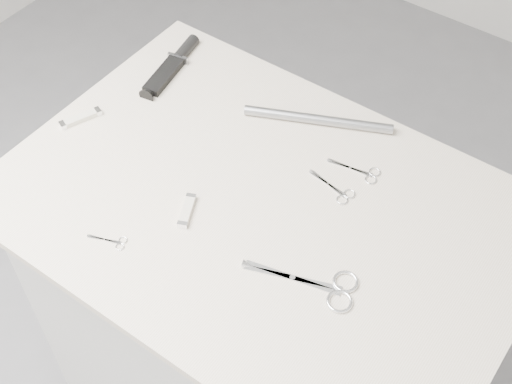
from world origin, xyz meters
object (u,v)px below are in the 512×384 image
Objects in this scene: embroidery_scissors_b at (362,172)px; pocket_knife_a at (81,118)px; large_shears at (324,287)px; pocket_knife_b at (187,211)px; embroidery_scissors_a at (337,191)px; metal_rail at (318,119)px; plinth at (261,328)px; tiny_scissors at (112,241)px; sheathed_knife at (174,63)px.

pocket_knife_a reaches higher than embroidery_scissors_b.
large_shears is 0.28m from embroidery_scissors_b.
embroidery_scissors_b is 0.35m from pocket_knife_b.
embroidery_scissors_a is 0.33× the size of metal_rail.
pocket_knife_b is at bearing -137.31° from embroidery_scissors_b.
pocket_knife_b is at bearing -137.81° from plinth.
metal_rail is (-0.03, 0.25, 0.48)m from plinth.
metal_rail is (0.41, 0.28, 0.00)m from pocket_knife_a.
plinth is 0.52m from large_shears.
metal_rail is (0.14, 0.48, 0.01)m from tiny_scissors.
metal_rail is (-0.23, 0.34, 0.01)m from large_shears.
embroidery_scissors_a is 1.41× the size of tiny_scissors.
pocket_knife_b reaches higher than embroidery_scissors_b.
sheathed_knife is (-0.22, 0.45, 0.01)m from tiny_scissors.
sheathed_knife reaches higher than pocket_knife_b.
embroidery_scissors_a is 1.15× the size of pocket_knife_a.
sheathed_knife reaches higher than embroidery_scissors_b.
embroidery_scissors_a is 0.19m from metal_rail.
pocket_knife_a is at bearing 54.54° from pocket_knife_b.
embroidery_scissors_a is 0.07m from embroidery_scissors_b.
sheathed_knife is at bearing 151.47° from plinth.
large_shears reaches higher than embroidery_scissors_a.
large_shears is 2.76× the size of tiny_scissors.
pocket_knife_b is at bearing -77.90° from pocket_knife_a.
metal_rail is at bearing 97.91° from plinth.
tiny_scissors reaches higher than plinth.
plinth is 2.88× the size of metal_rail.
tiny_scissors is 0.81× the size of pocket_knife_a.
pocket_knife_b is 0.35m from metal_rail.
pocket_knife_b reaches higher than plinth.
sheathed_knife is at bearing 178.26° from embroidery_scissors_a.
metal_rail is (-0.15, 0.07, 0.01)m from embroidery_scissors_b.
metal_rail reaches higher than pocket_knife_b.
metal_rail is at bearing -36.75° from pocket_knife_b.
sheathed_knife is at bearing 166.90° from embroidery_scissors_b.
tiny_scissors is at bearing 127.82° from pocket_knife_b.
plinth is at bearing -82.09° from metal_rail.
large_shears is 0.66m from sheathed_knife.
embroidery_scissors_a reaches higher than plinth.
plinth is 9.89× the size of pocket_knife_a.
tiny_scissors is (-0.17, -0.23, 0.47)m from plinth.
embroidery_scissors_a is at bearing -52.30° from pocket_knife_a.
tiny_scissors is (-0.27, -0.34, -0.00)m from embroidery_scissors_a.
sheathed_knife reaches higher than embroidery_scissors_a.
embroidery_scissors_b is 0.51m from sheathed_knife.
pocket_knife_a is at bearing -154.78° from embroidery_scissors_a.
metal_rail reaches higher than plinth.
embroidery_scissors_b reaches higher than plinth.
tiny_scissors is 0.15m from pocket_knife_b.
large_shears is at bearing 0.60° from tiny_scissors.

